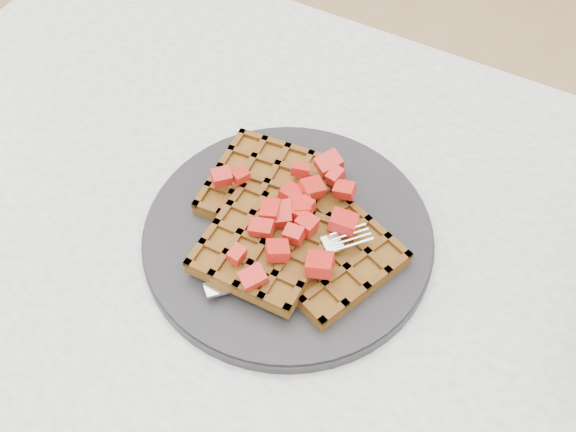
{
  "coord_description": "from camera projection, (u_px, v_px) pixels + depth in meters",
  "views": [
    {
      "loc": [
        0.14,
        -0.31,
        1.31
      ],
      "look_at": [
        -0.05,
        0.03,
        0.79
      ],
      "focal_mm": 40.0,
      "sensor_mm": 36.0,
      "label": 1
    }
  ],
  "objects": [
    {
      "name": "table",
      "position": [
        310.0,
        330.0,
        0.74
      ],
      "size": [
        1.2,
        0.8,
        0.75
      ],
      "color": "white",
      "rests_on": "ground"
    },
    {
      "name": "waffles",
      "position": [
        286.0,
        226.0,
        0.65
      ],
      "size": [
        0.24,
        0.2,
        0.03
      ],
      "color": "brown",
      "rests_on": "plate"
    },
    {
      "name": "fork",
      "position": [
        301.0,
        264.0,
        0.63
      ],
      "size": [
        0.14,
        0.15,
        0.02
      ],
      "primitive_type": null,
      "rotation": [
        0.0,
        0.0,
        -0.71
      ],
      "color": "silver",
      "rests_on": "plate"
    },
    {
      "name": "strawberry_pile",
      "position": [
        288.0,
        208.0,
        0.63
      ],
      "size": [
        0.15,
        0.15,
        0.02
      ],
      "primitive_type": null,
      "color": "#970200",
      "rests_on": "waffles"
    },
    {
      "name": "plate",
      "position": [
        288.0,
        234.0,
        0.67
      ],
      "size": [
        0.3,
        0.3,
        0.02
      ],
      "primitive_type": "cylinder",
      "color": "black",
      "rests_on": "table"
    }
  ]
}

